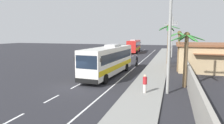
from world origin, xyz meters
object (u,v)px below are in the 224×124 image
(palm_fourth, at_px, (169,34))
(palm_second, at_px, (169,34))
(roadside_building, at_px, (220,57))
(utility_pole_nearest, at_px, (170,32))
(palm_nearest, at_px, (179,42))
(coach_bus_foreground, at_px, (109,60))
(coach_bus_far_lane, at_px, (134,46))
(motorcycle_beside_bus, at_px, (137,62))
(utility_pole_mid, at_px, (170,40))
(palm_third, at_px, (186,50))
(pedestrian_near_kerb, at_px, (145,83))
(utility_pole_far, at_px, (172,36))

(palm_fourth, bearing_deg, palm_second, 90.74)
(palm_fourth, height_order, roadside_building, palm_fourth)
(utility_pole_nearest, bearing_deg, palm_nearest, 84.54)
(coach_bus_foreground, distance_m, coach_bus_far_lane, 31.75)
(motorcycle_beside_bus, xyz_separation_m, palm_second, (4.43, 23.03, 4.46))
(motorcycle_beside_bus, relative_size, palm_second, 0.26)
(utility_pole_nearest, distance_m, utility_pole_mid, 14.24)
(utility_pole_mid, xyz_separation_m, palm_nearest, (1.19, -3.27, -0.23))
(palm_third, distance_m, palm_fourth, 14.94)
(coach_bus_foreground, bearing_deg, roadside_building, 30.35)
(palm_second, xyz_separation_m, palm_fourth, (0.26, -19.72, -0.00))
(pedestrian_near_kerb, xyz_separation_m, palm_second, (1.07, 37.86, 4.17))
(utility_pole_nearest, height_order, palm_second, utility_pole_nearest)
(coach_bus_foreground, distance_m, utility_pole_far, 23.95)
(palm_nearest, distance_m, roadside_building, 6.84)
(coach_bus_foreground, xyz_separation_m, utility_pole_mid, (7.08, 8.45, 2.25))
(pedestrian_near_kerb, relative_size, utility_pole_mid, 0.19)
(palm_nearest, bearing_deg, palm_fourth, 103.70)
(utility_pole_mid, relative_size, palm_fourth, 1.20)
(pedestrian_near_kerb, xyz_separation_m, utility_pole_mid, (1.70, 15.01, 3.26))
(palm_nearest, relative_size, palm_fourth, 0.82)
(coach_bus_far_lane, relative_size, utility_pole_far, 1.34)
(coach_bus_foreground, distance_m, utility_pole_mid, 11.25)
(coach_bus_far_lane, bearing_deg, palm_second, -1.89)
(utility_pole_mid, bearing_deg, pedestrian_near_kerb, -96.46)
(coach_bus_far_lane, xyz_separation_m, utility_pole_far, (10.29, -8.95, 2.75))
(palm_fourth, bearing_deg, palm_third, -82.18)
(utility_pole_nearest, bearing_deg, coach_bus_foreground, 141.44)
(palm_third, bearing_deg, coach_bus_far_lane, 108.68)
(coach_bus_foreground, relative_size, utility_pole_far, 1.35)
(palm_nearest, relative_size, palm_second, 0.74)
(pedestrian_near_kerb, distance_m, palm_fourth, 18.65)
(palm_second, xyz_separation_m, palm_third, (2.28, -34.45, -1.48))
(pedestrian_near_kerb, bearing_deg, coach_bus_far_lane, 23.28)
(coach_bus_foreground, height_order, palm_third, palm_third)
(roadside_building, bearing_deg, coach_bus_far_lane, 126.10)
(utility_pole_nearest, bearing_deg, palm_fourth, 91.70)
(coach_bus_foreground, height_order, pedestrian_near_kerb, coach_bus_foreground)
(palm_nearest, bearing_deg, coach_bus_foreground, -147.92)
(coach_bus_foreground, bearing_deg, utility_pole_nearest, -38.56)
(utility_pole_mid, relative_size, palm_second, 1.09)
(utility_pole_mid, bearing_deg, motorcycle_beside_bus, -177.94)
(coach_bus_foreground, distance_m, roadside_building, 16.26)
(pedestrian_near_kerb, bearing_deg, utility_pole_far, 7.17)
(palm_nearest, distance_m, palm_third, 8.35)
(motorcycle_beside_bus, bearing_deg, utility_pole_mid, 2.06)
(utility_pole_mid, bearing_deg, palm_third, -81.90)
(palm_nearest, xyz_separation_m, palm_second, (-1.81, 26.12, 1.14))
(utility_pole_nearest, distance_m, palm_fourth, 17.34)
(coach_bus_foreground, height_order, utility_pole_far, utility_pole_far)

